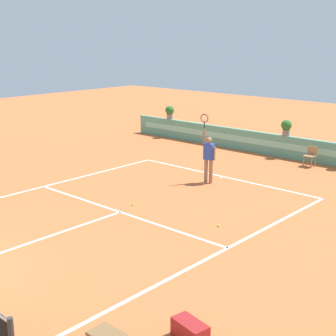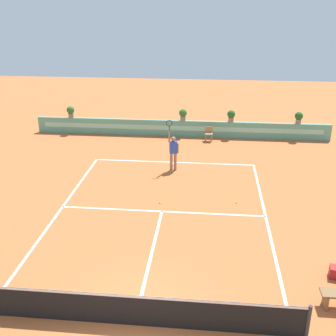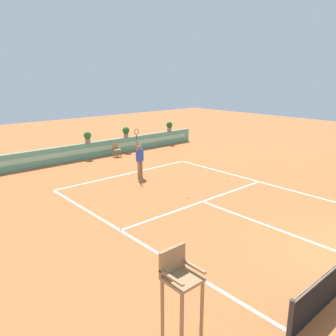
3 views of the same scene
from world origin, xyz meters
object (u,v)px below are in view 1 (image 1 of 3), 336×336
gear_bag (190,331)px  tennis_ball_near_baseline (219,226)px  tennis_ball_mid_court (133,204)px  potted_plant_far_left (170,111)px  tennis_player (209,156)px  potted_plant_centre (286,127)px  ball_kid_chair (311,155)px

gear_bag → tennis_ball_near_baseline: bearing=121.2°
gear_bag → tennis_ball_mid_court: (-6.12, 4.49, -0.15)m
tennis_ball_near_baseline → potted_plant_far_left: 13.39m
tennis_player → potted_plant_centre: (0.09, 5.56, 0.36)m
tennis_player → tennis_ball_mid_court: bearing=-93.3°
tennis_player → tennis_ball_mid_court: 3.86m
ball_kid_chair → tennis_player: size_ratio=0.33×
tennis_player → tennis_ball_near_baseline: bearing=-48.5°
tennis_player → potted_plant_centre: size_ratio=3.57×
ball_kid_chair → tennis_ball_mid_court: size_ratio=12.50×
tennis_ball_mid_court → potted_plant_centre: potted_plant_centre is taller
tennis_ball_mid_court → potted_plant_far_left: (-6.70, 9.28, 1.38)m
tennis_player → tennis_ball_mid_court: tennis_player is taller
ball_kid_chair → tennis_ball_mid_court: (-1.92, -8.55, -0.44)m
tennis_ball_near_baseline → tennis_ball_mid_court: same height
ball_kid_chair → tennis_player: bearing=-109.4°
gear_bag → tennis_ball_near_baseline: gear_bag is taller
gear_bag → potted_plant_far_left: bearing=133.0°
gear_bag → tennis_player: (-5.90, 8.20, 0.87)m
ball_kid_chair → potted_plant_centre: size_ratio=1.17×
gear_bag → potted_plant_far_left: 18.85m
gear_bag → potted_plant_centre: 14.99m
gear_bag → potted_plant_centre: size_ratio=0.97×
ball_kid_chair → potted_plant_far_left: potted_plant_far_left is taller
tennis_ball_near_baseline → potted_plant_centre: 9.48m
ball_kid_chair → tennis_player: tennis_player is taller
gear_bag → potted_plant_centre: bearing=112.9°
potted_plant_centre → ball_kid_chair: bearing=-24.4°
ball_kid_chair → tennis_ball_near_baseline: 8.30m
ball_kid_chair → tennis_player: 5.16m
tennis_ball_near_baseline → potted_plant_centre: size_ratio=0.09×
potted_plant_far_left → gear_bag: bearing=-47.0°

